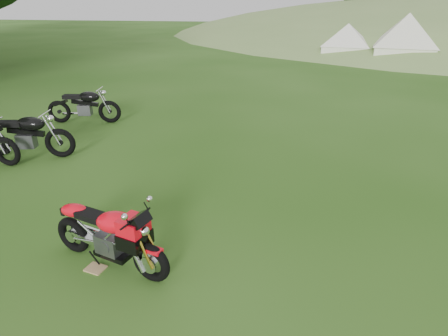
% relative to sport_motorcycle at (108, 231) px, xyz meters
% --- Properties ---
extents(ground, '(120.00, 120.00, 0.00)m').
position_rel_sport_motorcycle_xyz_m(ground, '(1.17, 1.31, -0.54)').
color(ground, '#224D10').
rests_on(ground, ground).
extents(sport_motorcycle, '(1.84, 0.94, 1.07)m').
position_rel_sport_motorcycle_xyz_m(sport_motorcycle, '(0.00, 0.00, 0.00)').
color(sport_motorcycle, red).
rests_on(sport_motorcycle, ground).
extents(plywood_board, '(0.29, 0.25, 0.02)m').
position_rel_sport_motorcycle_xyz_m(plywood_board, '(-0.18, -0.13, -0.53)').
color(plywood_board, tan).
rests_on(plywood_board, ground).
extents(vintage_moto_b, '(2.17, 0.90, 1.11)m').
position_rel_sport_motorcycle_xyz_m(vintage_moto_b, '(-3.53, 3.19, 0.02)').
color(vintage_moto_b, black).
rests_on(vintage_moto_b, ground).
extents(vintage_moto_d, '(2.08, 0.81, 1.07)m').
position_rel_sport_motorcycle_xyz_m(vintage_moto_d, '(-3.59, 5.86, -0.00)').
color(vintage_moto_d, black).
rests_on(vintage_moto_d, ground).
extents(tent_mid, '(3.02, 3.02, 2.24)m').
position_rel_sport_motorcycle_xyz_m(tent_mid, '(5.31, 20.67, 0.58)').
color(tent_mid, white).
rests_on(tent_mid, ground).
extents(tent_right, '(3.57, 3.57, 2.64)m').
position_rel_sport_motorcycle_xyz_m(tent_right, '(8.29, 19.53, 0.78)').
color(tent_right, white).
rests_on(tent_right, ground).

